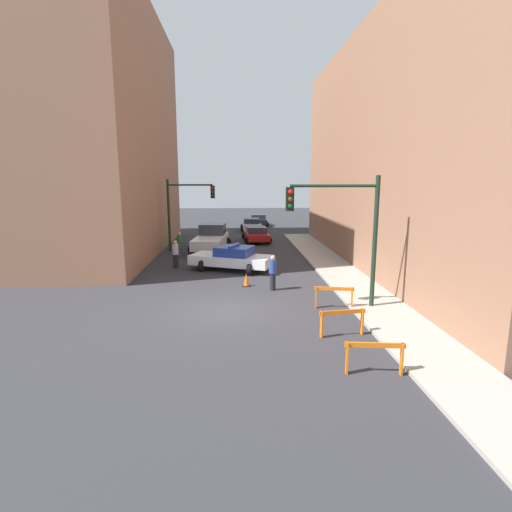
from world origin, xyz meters
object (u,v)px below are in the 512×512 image
at_px(parked_car_mid, 252,225).
at_px(barrier_back, 334,294).
at_px(traffic_cone, 246,280).
at_px(barrier_front, 375,353).
at_px(pedestrian_corner, 180,244).
at_px(pedestrian_sidewalk, 273,272).
at_px(white_truck, 211,238).
at_px(traffic_light_far, 184,205).
at_px(parked_car_near, 256,234).
at_px(police_car, 232,258).
at_px(barrier_mid, 342,318).
at_px(parked_car_far, 258,220).
at_px(traffic_light_near, 346,222).
at_px(pedestrian_crossing, 176,254).

relative_size(parked_car_mid, barrier_back, 2.71).
bearing_deg(parked_car_mid, traffic_cone, -92.95).
bearing_deg(barrier_front, traffic_cone, 108.85).
bearing_deg(pedestrian_corner, pedestrian_sidewalk, 109.47).
relative_size(white_truck, pedestrian_corner, 3.36).
xyz_separation_m(traffic_light_far, parked_car_near, (5.47, 4.09, -2.72)).
bearing_deg(police_car, pedestrian_corner, 60.52).
relative_size(traffic_light_far, barrier_mid, 3.27).
height_order(parked_car_far, pedestrian_corner, pedestrian_corner).
bearing_deg(barrier_back, traffic_light_far, 118.93).
xyz_separation_m(white_truck, traffic_cone, (2.31, -10.31, -0.59)).
relative_size(pedestrian_corner, barrier_front, 1.04).
bearing_deg(traffic_light_far, pedestrian_sidewalk, -63.60).
relative_size(traffic_light_near, barrier_mid, 3.27).
height_order(pedestrian_corner, traffic_cone, pedestrian_corner).
bearing_deg(white_truck, traffic_light_far, -171.02).
distance_m(parked_car_far, pedestrian_corner, 19.55).
distance_m(traffic_light_near, traffic_light_far, 16.07).
bearing_deg(barrier_mid, pedestrian_corner, 116.57).
distance_m(police_car, parked_car_mid, 18.15).
height_order(parked_car_mid, pedestrian_corner, pedestrian_corner).
distance_m(parked_car_near, pedestrian_sidewalk, 15.07).
bearing_deg(parked_car_mid, traffic_light_near, -83.93).
height_order(parked_car_near, barrier_front, parked_car_near).
xyz_separation_m(traffic_light_far, barrier_mid, (7.23, -16.75, -2.78)).
height_order(pedestrian_crossing, barrier_mid, pedestrian_crossing).
distance_m(parked_car_far, pedestrian_sidewalk, 27.37).
xyz_separation_m(parked_car_near, parked_car_far, (0.86, 12.29, 0.00)).
distance_m(traffic_light_near, barrier_back, 2.94).
distance_m(pedestrian_sidewalk, barrier_back, 3.65).
height_order(traffic_light_near, traffic_cone, traffic_light_near).
bearing_deg(pedestrian_sidewalk, pedestrian_crossing, 159.30).
bearing_deg(parked_car_mid, parked_car_near, -89.14).
bearing_deg(traffic_light_near, traffic_cone, 135.72).
bearing_deg(parked_car_near, pedestrian_crossing, -121.75).
height_order(pedestrian_corner, barrier_front, pedestrian_corner).
xyz_separation_m(traffic_light_near, barrier_mid, (-0.80, -2.82, -2.91)).
distance_m(parked_car_near, parked_car_mid, 7.35).
xyz_separation_m(traffic_light_near, pedestrian_sidewalk, (-2.58, 2.95, -2.67)).
height_order(traffic_light_far, barrier_front, traffic_light_far).
xyz_separation_m(parked_car_mid, traffic_cone, (-1.15, -21.64, -0.36)).
relative_size(traffic_light_far, parked_car_mid, 1.21).
height_order(traffic_light_far, barrier_back, traffic_light_far).
bearing_deg(pedestrian_sidewalk, parked_car_mid, 113.65).
height_order(parked_car_near, traffic_cone, parked_car_near).
xyz_separation_m(pedestrian_corner, barrier_mid, (7.33, -14.67, -0.24)).
bearing_deg(traffic_light_near, barrier_back, 171.05).
bearing_deg(pedestrian_sidewalk, parked_car_far, 111.60).
relative_size(white_truck, barrier_front, 3.49).
xyz_separation_m(parked_car_near, parked_car_mid, (-0.10, 7.35, 0.00)).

